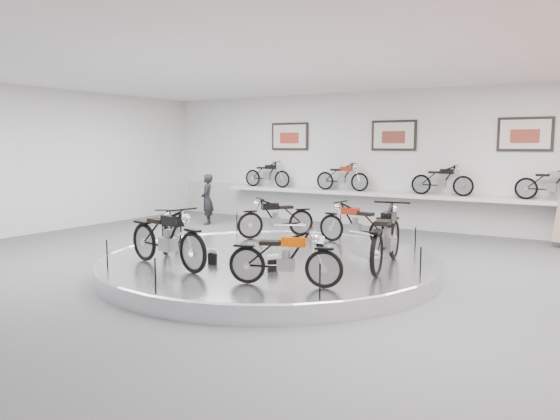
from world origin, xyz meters
The scene contains 22 objects.
floor centered at (0.00, 0.00, 0.00)m, with size 16.00×16.00×0.00m, color #565658.
ceiling centered at (0.00, 0.00, 4.00)m, with size 16.00×16.00×0.00m, color white.
wall_back centered at (0.00, 7.00, 2.00)m, with size 16.00×16.00×0.00m, color white.
wall_left centered at (-8.00, 0.00, 2.00)m, with size 14.00×14.00×0.00m, color white.
dado_band centered at (0.00, 6.98, 0.55)m, with size 15.68×0.04×1.10m, color #BCBCBA.
display_platform centered at (0.00, 0.30, 0.15)m, with size 6.40×6.40×0.30m, color silver.
platform_rim centered at (0.00, 0.30, 0.27)m, with size 6.40×6.40×0.10m, color #B2B2BA.
shelf centered at (0.00, 6.70, 1.00)m, with size 11.00×0.55×0.10m, color silver.
poster_left centered at (-3.50, 6.96, 2.70)m, with size 1.35×0.06×0.88m, color beige.
poster_center centered at (0.00, 6.96, 2.70)m, with size 1.35×0.06×0.88m, color beige.
poster_right centered at (3.50, 6.96, 2.70)m, with size 1.35×0.06×0.88m, color beige.
shelf_bike_a centered at (-4.20, 6.70, 1.42)m, with size 1.22×0.42×0.73m, color black, non-canonical shape.
shelf_bike_b centered at (-1.50, 6.70, 1.42)m, with size 1.22×0.42×0.73m, color maroon, non-canonical shape.
shelf_bike_c centered at (1.50, 6.70, 1.42)m, with size 1.22×0.42×0.73m, color black, non-canonical shape.
shelf_bike_d centered at (4.20, 6.70, 1.42)m, with size 1.22×0.42×0.73m, color #ABACB0, non-canonical shape.
bike_a centered at (2.21, 0.63, 0.86)m, with size 1.90×0.67×1.12m, color black, non-canonical shape.
bike_b centered at (0.87, 2.39, 0.76)m, with size 1.56×0.55×0.92m, color maroon, non-canonical shape.
bike_c centered at (-1.09, 2.28, 0.77)m, with size 1.58×0.56×0.93m, color black, non-canonical shape.
bike_d centered at (-2.09, -0.10, 0.74)m, with size 1.48×0.52×0.87m, color #ABACB0, non-canonical shape.
bike_e centered at (-1.06, -1.35, 0.83)m, with size 1.82×0.64×1.07m, color black, non-canonical shape.
bike_f centered at (1.37, -1.39, 0.74)m, with size 1.50×0.53×0.89m, color #C24300, non-canonical shape.
visitor centered at (-5.08, 4.67, 0.77)m, with size 0.56×0.37×1.55m, color black.
Camera 1 is at (5.55, -8.30, 2.43)m, focal length 35.00 mm.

